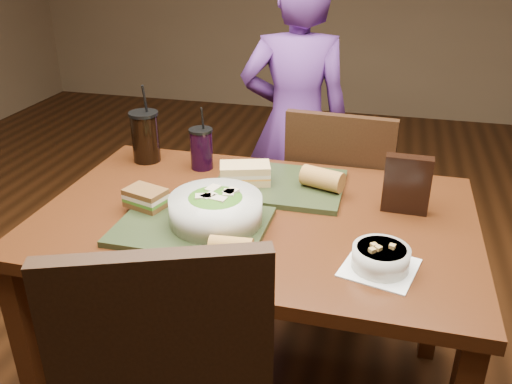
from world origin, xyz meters
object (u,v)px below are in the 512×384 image
at_px(dining_table, 256,238).
at_px(sandwich_far, 245,173).
at_px(tray_near, 192,226).
at_px(salad_bowl, 216,208).
at_px(diner, 295,125).
at_px(baguette_near, 231,247).
at_px(chair_far, 337,206).
at_px(cup_berry, 201,148).
at_px(tray_far, 279,185).
at_px(sandwich_near, 146,198).
at_px(chip_bag, 407,185).
at_px(soup_bowl, 381,257).
at_px(cup_cola, 145,136).
at_px(baguette_far, 322,179).

bearing_deg(dining_table, sandwich_far, 115.72).
distance_m(dining_table, tray_near, 0.23).
bearing_deg(dining_table, salad_bowl, -128.43).
xyz_separation_m(diner, baguette_near, (0.07, -1.27, 0.09)).
distance_m(chair_far, cup_berry, 0.62).
xyz_separation_m(chair_far, salad_bowl, (-0.28, -0.67, 0.30)).
xyz_separation_m(tray_far, salad_bowl, (-0.12, -0.31, 0.05)).
height_order(tray_near, tray_far, same).
xyz_separation_m(tray_near, sandwich_near, (-0.17, 0.07, 0.04)).
bearing_deg(baguette_near, cup_berry, 116.28).
relative_size(tray_far, chip_bag, 2.35).
height_order(soup_bowl, baguette_near, baguette_near).
relative_size(tray_far, salad_bowl, 1.58).
distance_m(sandwich_near, sandwich_far, 0.34).
xyz_separation_m(dining_table, baguette_near, (0.01, -0.28, 0.14)).
relative_size(salad_bowl, sandwich_near, 1.93).
height_order(tray_near, chip_bag, chip_bag).
bearing_deg(baguette_near, chair_far, 77.28).
height_order(salad_bowl, sandwich_far, salad_bowl).
relative_size(chair_far, sandwich_far, 5.10).
distance_m(salad_bowl, baguette_near, 0.19).
height_order(sandwich_near, baguette_near, same).
distance_m(dining_table, chip_bag, 0.48).
height_order(salad_bowl, soup_bowl, salad_bowl).
relative_size(chair_far, cup_cola, 3.23).
height_order(tray_far, cup_berry, cup_berry).
xyz_separation_m(soup_bowl, cup_berry, (-0.65, 0.50, 0.04)).
distance_m(sandwich_far, baguette_far, 0.25).
distance_m(chair_far, baguette_far, 0.47).
height_order(soup_bowl, sandwich_far, sandwich_far).
distance_m(tray_far, sandwich_near, 0.45).
xyz_separation_m(chair_far, soup_bowl, (0.18, -0.77, 0.27)).
distance_m(chair_far, soup_bowl, 0.84).
distance_m(tray_far, soup_bowl, 0.54).
distance_m(chair_far, sandwich_near, 0.87).
xyz_separation_m(tray_near, baguette_far, (0.33, 0.33, 0.04)).
height_order(chair_far, baguette_near, chair_far).
relative_size(soup_bowl, sandwich_far, 1.16).
relative_size(dining_table, cup_cola, 4.52).
bearing_deg(cup_cola, dining_table, -31.43).
bearing_deg(baguette_far, chip_bag, -13.48).
bearing_deg(tray_far, chip_bag, -10.17).
xyz_separation_m(diner, tray_far, (0.09, -0.80, 0.06)).
bearing_deg(cup_berry, baguette_far, -12.83).
xyz_separation_m(dining_table, sandwich_far, (-0.08, 0.17, 0.14)).
bearing_deg(soup_bowl, diner, 110.21).
distance_m(chair_far, salad_bowl, 0.79).
xyz_separation_m(diner, sandwich_near, (-0.26, -1.06, 0.10)).
relative_size(chair_far, salad_bowl, 3.51).
relative_size(tray_near, baguette_near, 3.80).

